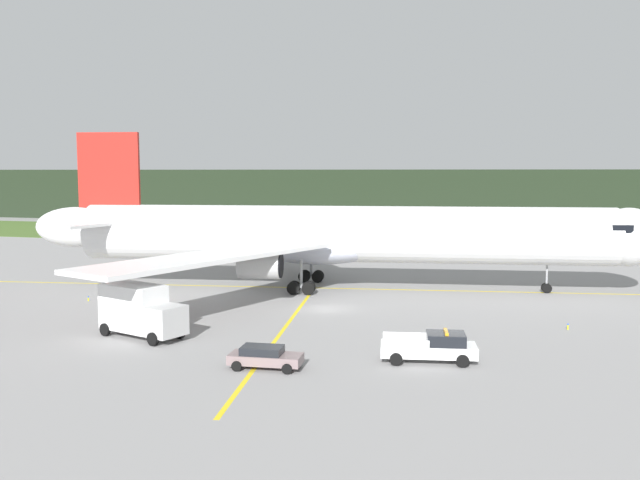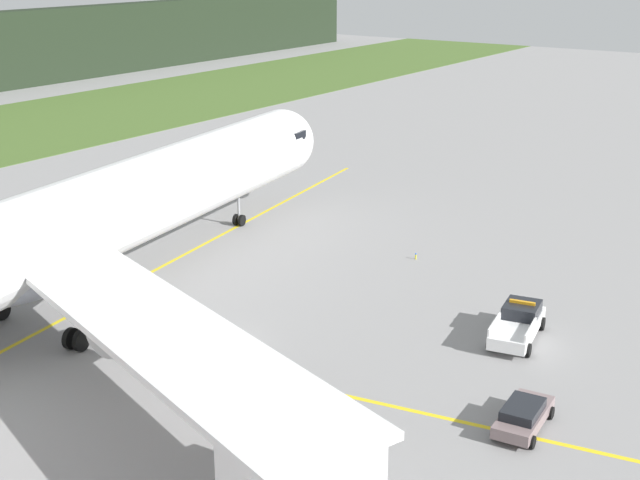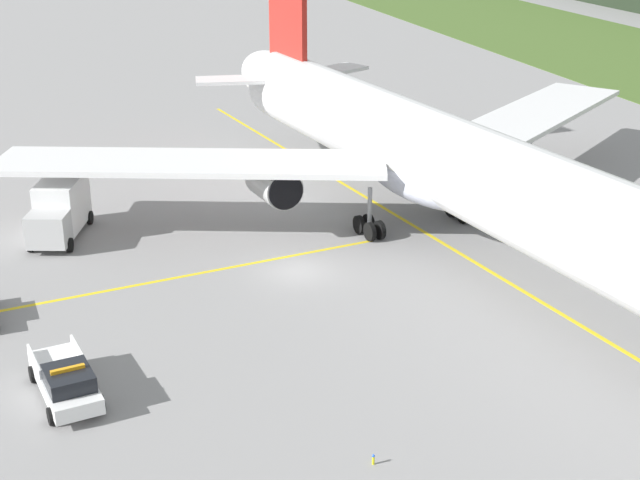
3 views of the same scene
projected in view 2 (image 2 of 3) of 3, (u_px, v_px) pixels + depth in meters
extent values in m
plane|color=gray|center=(213.00, 345.00, 48.77)|extent=(320.00, 320.00, 0.00)
cube|color=yellow|center=(77.00, 311.00, 53.30)|extent=(80.30, 12.99, 0.01)
cube|color=yellow|center=(363.00, 399.00, 42.88)|extent=(5.31, 31.72, 0.01)
cylinder|color=silver|center=(69.00, 227.00, 51.63)|extent=(51.01, 13.30, 5.43)
ellipsoid|color=silver|center=(281.00, 142.00, 74.35)|extent=(6.75, 6.30, 5.43)
ellipsoid|color=#B6BACA|center=(42.00, 264.00, 49.92)|extent=(12.92, 7.54, 2.99)
cube|color=black|center=(273.00, 133.00, 72.95)|extent=(2.58, 5.38, 0.70)
cube|color=silver|center=(170.00, 337.00, 38.58)|extent=(13.34, 24.90, 0.35)
cylinder|color=#AFAFAF|center=(129.00, 322.00, 43.17)|extent=(3.92, 2.98, 2.45)
cylinder|color=black|center=(151.00, 309.00, 44.75)|extent=(0.47, 2.25, 2.25)
cylinder|color=gray|center=(239.00, 204.00, 69.31)|extent=(0.20, 0.20, 2.63)
cylinder|color=black|center=(236.00, 220.00, 69.83)|extent=(0.92, 0.36, 0.90)
cylinder|color=black|center=(242.00, 220.00, 69.62)|extent=(0.92, 0.36, 0.90)
cylinder|color=black|center=(2.00, 310.00, 51.97)|extent=(1.23, 0.48, 1.20)
cylinder|color=gray|center=(83.00, 313.00, 48.23)|extent=(0.28, 0.28, 2.63)
cylinder|color=black|center=(88.00, 329.00, 49.39)|extent=(1.23, 0.48, 1.20)
cylinder|color=black|center=(98.00, 331.00, 49.10)|extent=(1.23, 0.48, 1.20)
cylinder|color=black|center=(71.00, 338.00, 48.19)|extent=(1.23, 0.48, 1.20)
cylinder|color=black|center=(81.00, 341.00, 47.90)|extent=(1.23, 0.48, 1.20)
cube|color=white|center=(517.00, 328.00, 49.25)|extent=(5.96, 3.02, 0.70)
cube|color=black|center=(522.00, 309.00, 49.92)|extent=(2.57, 2.26, 0.70)
cube|color=white|center=(494.00, 324.00, 48.27)|extent=(2.71, 0.57, 0.45)
cube|color=white|center=(530.00, 330.00, 47.51)|extent=(2.71, 0.57, 0.45)
cube|color=orange|center=(522.00, 302.00, 49.78)|extent=(0.45, 1.45, 0.16)
cylinder|color=black|center=(506.00, 318.00, 51.44)|extent=(0.79, 0.37, 0.76)
cylinder|color=black|center=(542.00, 324.00, 50.63)|extent=(0.79, 0.37, 0.76)
cylinder|color=black|center=(490.00, 343.00, 48.09)|extent=(0.79, 0.37, 0.76)
cylinder|color=black|center=(528.00, 350.00, 47.28)|extent=(0.79, 0.37, 0.76)
cube|color=#B6B6B7|center=(350.00, 458.00, 35.30)|extent=(2.56, 2.88, 2.00)
cube|color=white|center=(284.00, 473.00, 33.27)|extent=(5.08, 3.72, 3.16)
cylinder|color=black|center=(332.00, 467.00, 36.52)|extent=(0.94, 0.53, 0.90)
cube|color=slate|center=(523.00, 417.00, 40.16)|extent=(4.37, 2.07, 0.55)
cube|color=black|center=(523.00, 409.00, 39.83)|extent=(2.49, 1.71, 0.45)
cylinder|color=black|center=(514.00, 404.00, 41.88)|extent=(0.61, 0.23, 0.60)
cylinder|color=black|center=(551.00, 413.00, 41.06)|extent=(0.61, 0.23, 0.60)
cylinder|color=black|center=(494.00, 432.00, 39.43)|extent=(0.61, 0.23, 0.60)
cylinder|color=black|center=(532.00, 442.00, 38.61)|extent=(0.61, 0.23, 0.60)
cylinder|color=yellow|center=(416.00, 257.00, 62.22)|extent=(0.10, 0.10, 0.34)
sphere|color=blue|center=(416.00, 254.00, 62.15)|extent=(0.12, 0.12, 0.12)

